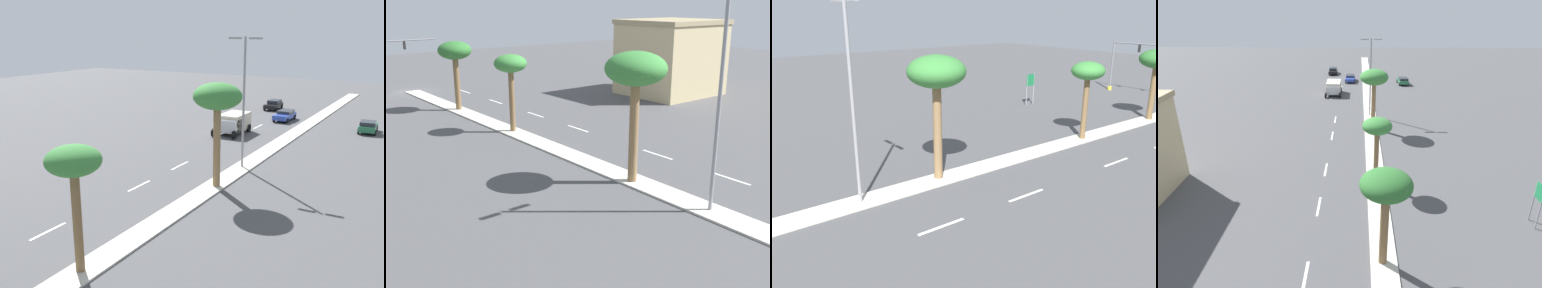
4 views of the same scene
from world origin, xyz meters
The scene contains 10 objects.
ground_plane centered at (0.00, 37.03, 0.00)m, with size 160.00×160.00×0.00m, color #4C4C4F.
median_curb centered at (0.00, 47.61, 0.06)m, with size 1.80×95.21×0.12m, color beige.
lane_stripe_outboard centered at (-5.07, 26.13, 0.01)m, with size 0.20×2.80×0.01m, color silver.
lane_stripe_rear centered at (-5.07, 35.36, 0.01)m, with size 0.20×2.80×0.01m, color silver.
lane_stripe_left centered at (-5.07, 41.49, 0.01)m, with size 0.20×2.80×0.01m, color silver.
traffic_signal_gantry centered at (8.13, 1.92, 4.39)m, with size 14.73×0.53×6.75m.
directional_road_sign centered at (11.86, 17.47, 2.49)m, with size 0.10×1.23×3.54m.
palm_tree_center centered at (-0.10, 23.55, 5.51)m, with size 2.68×2.68×6.41m.
palm_tree_front centered at (0.21, 38.06, 6.72)m, with size 3.62×3.62×7.85m.
street_lamp_front centered at (-0.06, 43.60, 6.49)m, with size 2.90×0.24×11.02m.
Camera 3 is at (-20.83, 52.23, 10.61)m, focal length 39.31 mm.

